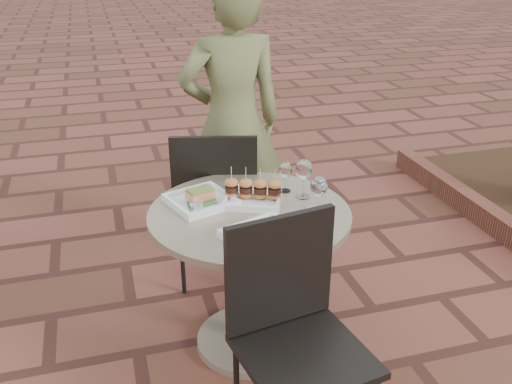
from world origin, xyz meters
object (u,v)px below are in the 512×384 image
object	(u,v)px
plate_salmon	(201,199)
plate_tuna	(265,237)
chair_far	(216,197)
chair_near	(293,319)
diner	(232,123)
plate_sliders	(253,193)
cafe_table	(250,259)

from	to	relation	value
plate_salmon	plate_tuna	bearing A→B (deg)	-66.02
chair_far	plate_tuna	bearing A→B (deg)	106.48
chair_near	chair_far	bearing A→B (deg)	82.56
diner	plate_salmon	xyz separation A→B (m)	(-0.34, -0.77, -0.09)
plate_sliders	plate_tuna	size ratio (longest dim) A/B	0.91
chair_far	diner	distance (m)	0.49
cafe_table	chair_near	world-z (taller)	chair_near
cafe_table	plate_sliders	world-z (taller)	plate_sliders
cafe_table	plate_sliders	size ratio (longest dim) A/B	2.74
cafe_table	plate_sliders	xyz separation A→B (m)	(0.05, 0.10, 0.29)
plate_tuna	chair_near	bearing A→B (deg)	-85.82
cafe_table	plate_sliders	distance (m)	0.31
plate_sliders	plate_tuna	distance (m)	0.38
chair_near	plate_sliders	size ratio (longest dim) A/B	2.83
plate_salmon	plate_tuna	world-z (taller)	plate_salmon
chair_far	plate_sliders	xyz separation A→B (m)	(0.08, -0.46, 0.22)
chair_near	plate_tuna	size ratio (longest dim) A/B	2.58
cafe_table	diner	bearing A→B (deg)	80.84
plate_sliders	diner	bearing A→B (deg)	82.85
cafe_table	plate_salmon	size ratio (longest dim) A/B	2.67
chair_far	plate_tuna	xyz separation A→B (m)	(0.02, -0.83, 0.20)
plate_sliders	plate_tuna	world-z (taller)	plate_sliders
cafe_table	chair_near	bearing A→B (deg)	-88.90
plate_salmon	cafe_table	bearing A→B (deg)	-35.35
chair_far	diner	bearing A→B (deg)	-102.64
cafe_table	diner	size ratio (longest dim) A/B	0.53
chair_near	diner	distance (m)	1.50
chair_near	plate_tuna	xyz separation A→B (m)	(-0.02, 0.28, 0.20)
cafe_table	chair_far	size ratio (longest dim) A/B	0.97
cafe_table	chair_near	distance (m)	0.56
chair_near	plate_salmon	size ratio (longest dim) A/B	2.76
plate_salmon	plate_tuna	xyz separation A→B (m)	(0.18, -0.41, -0.00)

